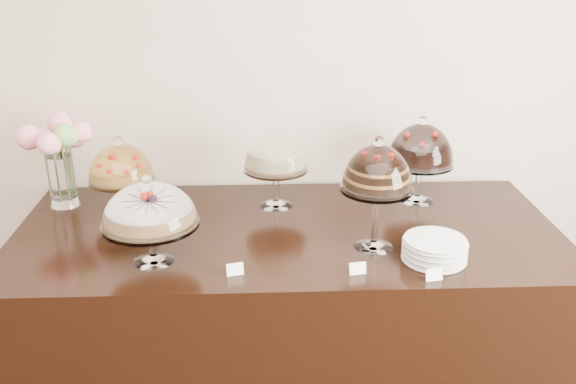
{
  "coord_description": "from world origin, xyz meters",
  "views": [
    {
      "loc": [
        0.04,
        0.09,
        2.01
      ],
      "look_at": [
        0.14,
        2.4,
        1.08
      ],
      "focal_mm": 40.0,
      "sensor_mm": 36.0,
      "label": 1
    }
  ],
  "objects_px": {
    "cake_stand_dark_choco": "(421,148)",
    "display_counter": "(287,323)",
    "cake_stand_fruit_tart": "(121,166)",
    "cake_stand_cheesecake": "(276,156)",
    "cake_stand_sugar_sponge": "(149,209)",
    "cake_stand_choco_layer": "(377,172)",
    "flower_vase": "(57,149)",
    "plate_stack": "(435,250)"
  },
  "relations": [
    {
      "from": "cake_stand_choco_layer",
      "to": "plate_stack",
      "type": "distance_m",
      "value": 0.35
    },
    {
      "from": "cake_stand_dark_choco",
      "to": "cake_stand_fruit_tart",
      "type": "distance_m",
      "value": 1.29
    },
    {
      "from": "display_counter",
      "to": "plate_stack",
      "type": "xyz_separation_m",
      "value": [
        0.52,
        -0.29,
        0.49
      ]
    },
    {
      "from": "cake_stand_choco_layer",
      "to": "cake_stand_cheesecake",
      "type": "distance_m",
      "value": 0.56
    },
    {
      "from": "display_counter",
      "to": "cake_stand_sugar_sponge",
      "type": "relative_size",
      "value": 6.28
    },
    {
      "from": "cake_stand_cheesecake",
      "to": "cake_stand_sugar_sponge",
      "type": "bearing_deg",
      "value": -132.7
    },
    {
      "from": "display_counter",
      "to": "cake_stand_sugar_sponge",
      "type": "bearing_deg",
      "value": -153.0
    },
    {
      "from": "cake_stand_dark_choco",
      "to": "flower_vase",
      "type": "distance_m",
      "value": 1.57
    },
    {
      "from": "display_counter",
      "to": "cake_stand_cheesecake",
      "type": "height_order",
      "value": "cake_stand_cheesecake"
    },
    {
      "from": "cake_stand_dark_choco",
      "to": "display_counter",
      "type": "bearing_deg",
      "value": -155.39
    },
    {
      "from": "cake_stand_dark_choco",
      "to": "flower_vase",
      "type": "relative_size",
      "value": 1.0
    },
    {
      "from": "cake_stand_cheesecake",
      "to": "cake_stand_dark_choco",
      "type": "bearing_deg",
      "value": 2.5
    },
    {
      "from": "cake_stand_fruit_tart",
      "to": "cake_stand_cheesecake",
      "type": "bearing_deg",
      "value": 2.44
    },
    {
      "from": "cake_stand_sugar_sponge",
      "to": "cake_stand_fruit_tart",
      "type": "distance_m",
      "value": 0.51
    },
    {
      "from": "cake_stand_choco_layer",
      "to": "flower_vase",
      "type": "distance_m",
      "value": 1.38
    },
    {
      "from": "display_counter",
      "to": "cake_stand_choco_layer",
      "type": "xyz_separation_m",
      "value": [
        0.32,
        -0.18,
        0.75
      ]
    },
    {
      "from": "cake_stand_dark_choco",
      "to": "flower_vase",
      "type": "height_order",
      "value": "same"
    },
    {
      "from": "flower_vase",
      "to": "cake_stand_choco_layer",
      "type": "bearing_deg",
      "value": -20.01
    },
    {
      "from": "cake_stand_cheesecake",
      "to": "cake_stand_dark_choco",
      "type": "height_order",
      "value": "cake_stand_dark_choco"
    },
    {
      "from": "display_counter",
      "to": "cake_stand_cheesecake",
      "type": "distance_m",
      "value": 0.72
    },
    {
      "from": "cake_stand_cheesecake",
      "to": "cake_stand_fruit_tart",
      "type": "bearing_deg",
      "value": -177.56
    },
    {
      "from": "cake_stand_choco_layer",
      "to": "cake_stand_dark_choco",
      "type": "distance_m",
      "value": 0.53
    },
    {
      "from": "cake_stand_cheesecake",
      "to": "flower_vase",
      "type": "relative_size",
      "value": 0.93
    },
    {
      "from": "cake_stand_cheesecake",
      "to": "plate_stack",
      "type": "xyz_separation_m",
      "value": [
        0.57,
        -0.54,
        -0.19
      ]
    },
    {
      "from": "cake_stand_sugar_sponge",
      "to": "cake_stand_choco_layer",
      "type": "distance_m",
      "value": 0.83
    },
    {
      "from": "cake_stand_cheesecake",
      "to": "flower_vase",
      "type": "height_order",
      "value": "flower_vase"
    },
    {
      "from": "display_counter",
      "to": "cake_stand_fruit_tart",
      "type": "xyz_separation_m",
      "value": [
        -0.7,
        0.22,
        0.65
      ]
    },
    {
      "from": "cake_stand_cheesecake",
      "to": "flower_vase",
      "type": "distance_m",
      "value": 0.94
    },
    {
      "from": "cake_stand_choco_layer",
      "to": "cake_stand_cheesecake",
      "type": "xyz_separation_m",
      "value": [
        -0.36,
        0.42,
        -0.07
      ]
    },
    {
      "from": "cake_stand_fruit_tart",
      "to": "plate_stack",
      "type": "distance_m",
      "value": 1.33
    },
    {
      "from": "cake_stand_cheesecake",
      "to": "cake_stand_fruit_tart",
      "type": "height_order",
      "value": "cake_stand_cheesecake"
    },
    {
      "from": "cake_stand_sugar_sponge",
      "to": "cake_stand_cheesecake",
      "type": "bearing_deg",
      "value": 47.3
    },
    {
      "from": "cake_stand_choco_layer",
      "to": "cake_stand_fruit_tart",
      "type": "height_order",
      "value": "cake_stand_choco_layer"
    },
    {
      "from": "cake_stand_cheesecake",
      "to": "plate_stack",
      "type": "relative_size",
      "value": 1.58
    },
    {
      "from": "flower_vase",
      "to": "display_counter",
      "type": "bearing_deg",
      "value": -16.83
    },
    {
      "from": "cake_stand_choco_layer",
      "to": "cake_stand_fruit_tart",
      "type": "relative_size",
      "value": 1.32
    },
    {
      "from": "cake_stand_dark_choco",
      "to": "plate_stack",
      "type": "bearing_deg",
      "value": -96.92
    },
    {
      "from": "flower_vase",
      "to": "plate_stack",
      "type": "xyz_separation_m",
      "value": [
        1.5,
        -0.59,
        -0.21
      ]
    },
    {
      "from": "cake_stand_sugar_sponge",
      "to": "cake_stand_dark_choco",
      "type": "xyz_separation_m",
      "value": [
        1.1,
        0.53,
        0.04
      ]
    },
    {
      "from": "cake_stand_choco_layer",
      "to": "cake_stand_cheesecake",
      "type": "relative_size",
      "value": 1.22
    },
    {
      "from": "cake_stand_fruit_tart",
      "to": "plate_stack",
      "type": "relative_size",
      "value": 1.46
    },
    {
      "from": "cake_stand_fruit_tart",
      "to": "flower_vase",
      "type": "relative_size",
      "value": 0.86
    }
  ]
}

